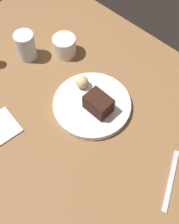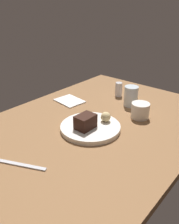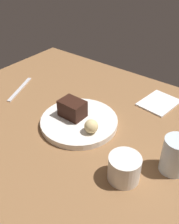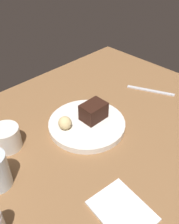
% 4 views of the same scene
% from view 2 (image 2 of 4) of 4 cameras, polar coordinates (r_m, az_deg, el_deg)
% --- Properties ---
extents(dining_table, '(1.20, 0.84, 0.03)m').
position_cam_2_polar(dining_table, '(1.08, 0.88, -3.58)').
color(dining_table, brown).
rests_on(dining_table, ground).
extents(dessert_plate, '(0.26, 0.26, 0.02)m').
position_cam_2_polar(dessert_plate, '(1.02, 0.22, -3.68)').
color(dessert_plate, white).
rests_on(dessert_plate, dining_table).
extents(chocolate_cake_slice, '(0.08, 0.06, 0.06)m').
position_cam_2_polar(chocolate_cake_slice, '(0.98, -0.98, -2.32)').
color(chocolate_cake_slice, black).
rests_on(chocolate_cake_slice, dessert_plate).
extents(bread_roll, '(0.04, 0.04, 0.04)m').
position_cam_2_polar(bread_roll, '(1.04, 3.87, -1.15)').
color(bread_roll, '#DBC184').
rests_on(bread_roll, dessert_plate).
extents(salt_shaker, '(0.04, 0.04, 0.08)m').
position_cam_2_polar(salt_shaker, '(1.36, 6.95, 5.33)').
color(salt_shaker, silver).
rests_on(salt_shaker, dining_table).
extents(water_glass, '(0.07, 0.07, 0.10)m').
position_cam_2_polar(water_glass, '(1.24, 9.84, 3.74)').
color(water_glass, silver).
rests_on(water_glass, dining_table).
extents(coffee_cup, '(0.08, 0.08, 0.07)m').
position_cam_2_polar(coffee_cup, '(1.13, 11.97, 0.35)').
color(coffee_cup, silver).
rests_on(coffee_cup, dining_table).
extents(butter_knife, '(0.09, 0.18, 0.01)m').
position_cam_2_polar(butter_knife, '(0.86, -16.17, -11.95)').
color(butter_knife, silver).
rests_on(butter_knife, dining_table).
extents(folded_napkin, '(0.13, 0.16, 0.01)m').
position_cam_2_polar(folded_napkin, '(1.30, -4.76, 2.66)').
color(folded_napkin, white).
rests_on(folded_napkin, dining_table).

